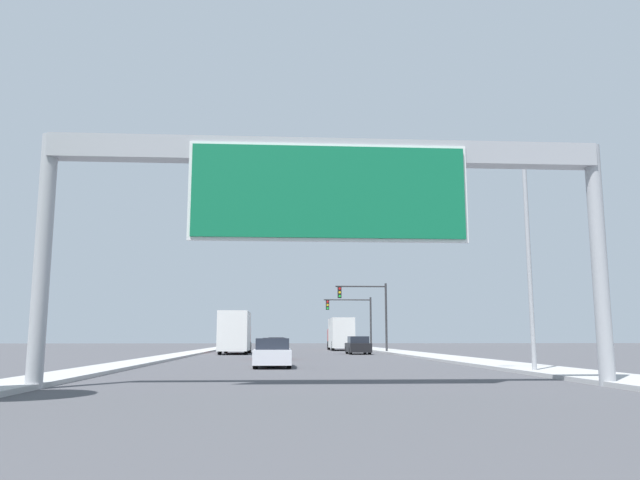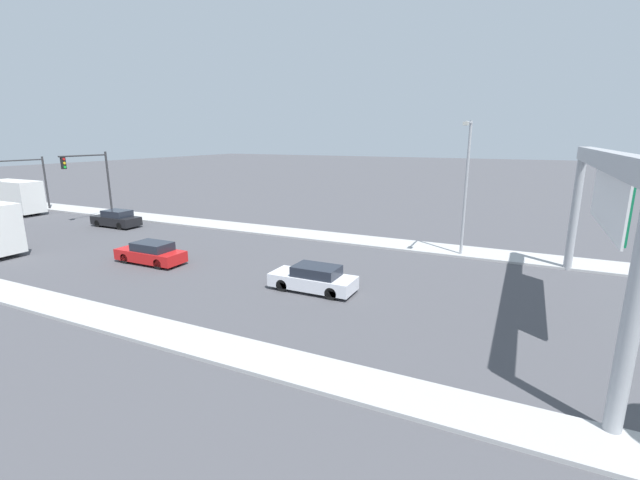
{
  "view_description": "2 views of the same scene",
  "coord_description": "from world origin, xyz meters",
  "px_view_note": "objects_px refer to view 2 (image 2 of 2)",
  "views": [
    {
      "loc": [
        -1.42,
        -0.11,
        1.42
      ],
      "look_at": [
        0.0,
        22.04,
        4.89
      ],
      "focal_mm": 35.0,
      "sensor_mm": 36.0,
      "label": 1
    },
    {
      "loc": [
        -20.62,
        20.75,
        7.83
      ],
      "look_at": [
        0.38,
        30.87,
        2.19
      ],
      "focal_mm": 24.0,
      "sensor_mm": 36.0,
      "label": 2
    }
  ],
  "objects_px": {
    "car_far_right": "(314,279)",
    "traffic_light_mid_block": "(28,175)",
    "car_mid_left": "(116,219)",
    "street_lamp_right": "(466,179)",
    "truck_box_primary": "(11,197)",
    "car_far_center": "(151,253)",
    "sign_gantry": "(604,188)",
    "traffic_light_near_intersection": "(94,174)"
  },
  "relations": [
    {
      "from": "traffic_light_mid_block",
      "to": "street_lamp_right",
      "type": "height_order",
      "value": "street_lamp_right"
    },
    {
      "from": "traffic_light_mid_block",
      "to": "car_far_center",
      "type": "bearing_deg",
      "value": -107.92
    },
    {
      "from": "sign_gantry",
      "to": "car_far_center",
      "type": "distance_m",
      "value": 24.47
    },
    {
      "from": "car_far_center",
      "to": "sign_gantry",
      "type": "bearing_deg",
      "value": -85.8
    },
    {
      "from": "truck_box_primary",
      "to": "street_lamp_right",
      "type": "distance_m",
      "value": 44.86
    },
    {
      "from": "car_mid_left",
      "to": "sign_gantry",
      "type": "bearing_deg",
      "value": -98.41
    },
    {
      "from": "car_far_right",
      "to": "sign_gantry",
      "type": "bearing_deg",
      "value": -81.92
    },
    {
      "from": "truck_box_primary",
      "to": "street_lamp_right",
      "type": "xyz_separation_m",
      "value": [
        3.01,
        -44.63,
        3.46
      ]
    },
    {
      "from": "street_lamp_right",
      "to": "sign_gantry",
      "type": "bearing_deg",
      "value": -142.32
    },
    {
      "from": "traffic_light_near_intersection",
      "to": "street_lamp_right",
      "type": "xyz_separation_m",
      "value": [
        1.28,
        -33.73,
        0.85
      ]
    },
    {
      "from": "sign_gantry",
      "to": "traffic_light_mid_block",
      "type": "relative_size",
      "value": 2.92
    },
    {
      "from": "traffic_light_near_intersection",
      "to": "street_lamp_right",
      "type": "height_order",
      "value": "street_lamp_right"
    },
    {
      "from": "car_far_right",
      "to": "traffic_light_near_intersection",
      "type": "bearing_deg",
      "value": 72.55
    },
    {
      "from": "sign_gantry",
      "to": "car_far_right",
      "type": "bearing_deg",
      "value": 98.08
    },
    {
      "from": "car_far_right",
      "to": "traffic_light_mid_block",
      "type": "xyz_separation_m",
      "value": [
        8.49,
        37.79,
        3.33
      ]
    },
    {
      "from": "traffic_light_mid_block",
      "to": "sign_gantry",
      "type": "bearing_deg",
      "value": -97.66
    },
    {
      "from": "car_far_center",
      "to": "car_mid_left",
      "type": "bearing_deg",
      "value": 59.03
    },
    {
      "from": "sign_gantry",
      "to": "car_far_right",
      "type": "distance_m",
      "value": 13.48
    },
    {
      "from": "sign_gantry",
      "to": "car_far_center",
      "type": "xyz_separation_m",
      "value": [
        -1.75,
        23.85,
        -5.15
      ]
    },
    {
      "from": "sign_gantry",
      "to": "truck_box_primary",
      "type": "xyz_separation_m",
      "value": [
        5.25,
        51.01,
        -4.05
      ]
    },
    {
      "from": "car_far_right",
      "to": "traffic_light_mid_block",
      "type": "relative_size",
      "value": 0.78
    },
    {
      "from": "car_far_center",
      "to": "traffic_light_near_intersection",
      "type": "height_order",
      "value": "traffic_light_near_intersection"
    },
    {
      "from": "traffic_light_mid_block",
      "to": "street_lamp_right",
      "type": "distance_m",
      "value": 43.78
    },
    {
      "from": "sign_gantry",
      "to": "traffic_light_mid_block",
      "type": "height_order",
      "value": "sign_gantry"
    },
    {
      "from": "truck_box_primary",
      "to": "traffic_light_mid_block",
      "type": "height_order",
      "value": "traffic_light_mid_block"
    },
    {
      "from": "traffic_light_mid_block",
      "to": "street_lamp_right",
      "type": "bearing_deg",
      "value": -88.01
    },
    {
      "from": "traffic_light_near_intersection",
      "to": "traffic_light_mid_block",
      "type": "distance_m",
      "value": 10.01
    },
    {
      "from": "traffic_light_mid_block",
      "to": "street_lamp_right",
      "type": "xyz_separation_m",
      "value": [
        1.52,
        -43.73,
        1.24
      ]
    },
    {
      "from": "car_mid_left",
      "to": "truck_box_primary",
      "type": "xyz_separation_m",
      "value": [
        -0.0,
        15.49,
        1.05
      ]
    },
    {
      "from": "car_mid_left",
      "to": "traffic_light_mid_block",
      "type": "bearing_deg",
      "value": 84.17
    },
    {
      "from": "sign_gantry",
      "to": "car_far_right",
      "type": "height_order",
      "value": "sign_gantry"
    },
    {
      "from": "car_mid_left",
      "to": "truck_box_primary",
      "type": "bearing_deg",
      "value": 90.0
    },
    {
      "from": "truck_box_primary",
      "to": "traffic_light_mid_block",
      "type": "xyz_separation_m",
      "value": [
        1.49,
        -0.89,
        2.22
      ]
    },
    {
      "from": "sign_gantry",
      "to": "car_far_center",
      "type": "bearing_deg",
      "value": 94.2
    },
    {
      "from": "truck_box_primary",
      "to": "street_lamp_right",
      "type": "height_order",
      "value": "street_lamp_right"
    },
    {
      "from": "car_mid_left",
      "to": "truck_box_primary",
      "type": "height_order",
      "value": "truck_box_primary"
    },
    {
      "from": "car_far_right",
      "to": "traffic_light_near_intersection",
      "type": "relative_size",
      "value": 0.7
    },
    {
      "from": "sign_gantry",
      "to": "street_lamp_right",
      "type": "bearing_deg",
      "value": 37.68
    },
    {
      "from": "car_mid_left",
      "to": "street_lamp_right",
      "type": "distance_m",
      "value": 29.64
    },
    {
      "from": "sign_gantry",
      "to": "street_lamp_right",
      "type": "height_order",
      "value": "street_lamp_right"
    },
    {
      "from": "street_lamp_right",
      "to": "truck_box_primary",
      "type": "bearing_deg",
      "value": 93.86
    },
    {
      "from": "truck_box_primary",
      "to": "street_lamp_right",
      "type": "relative_size",
      "value": 0.96
    }
  ]
}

